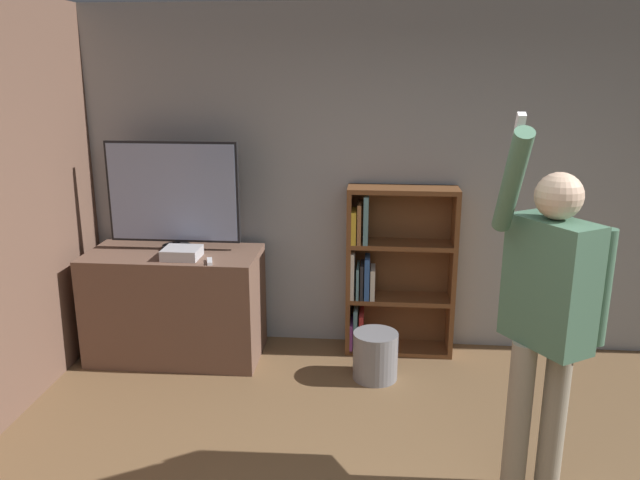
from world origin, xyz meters
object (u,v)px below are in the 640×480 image
at_px(bookshelf, 390,272).
at_px(waste_bin, 375,356).
at_px(television, 173,195).
at_px(game_console, 182,253).
at_px(person, 548,307).

xyz_separation_m(bookshelf, waste_bin, (-0.10, -0.50, -0.48)).
xyz_separation_m(television, game_console, (0.12, -0.24, -0.39)).
bearing_deg(waste_bin, game_console, 175.62).
relative_size(game_console, waste_bin, 0.75).
xyz_separation_m(bookshelf, person, (0.74, -1.71, 0.41)).
bearing_deg(television, game_console, -63.29).
distance_m(game_console, bookshelf, 1.62).
distance_m(television, waste_bin, 1.95).
bearing_deg(game_console, person, -29.85).
height_order(television, person, person).
relative_size(person, waste_bin, 5.71).
height_order(game_console, person, person).
height_order(television, game_console, television).
bearing_deg(television, bookshelf, 5.23).
bearing_deg(bookshelf, game_console, -165.90).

